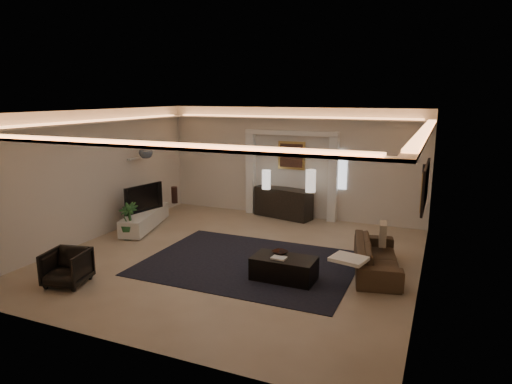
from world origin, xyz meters
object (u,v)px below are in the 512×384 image
at_px(sofa, 377,257).
at_px(armchair, 67,268).
at_px(coffee_table, 284,269).
at_px(console, 283,203).

relative_size(sofa, armchair, 2.90).
xyz_separation_m(sofa, armchair, (-4.81, -2.68, 0.02)).
height_order(coffee_table, armchair, armchair).
height_order(sofa, armchair, armchair).
distance_m(console, coffee_table, 4.16).
relative_size(console, coffee_table, 1.41).
distance_m(coffee_table, armchair, 3.76).
bearing_deg(coffee_table, console, 110.15).
xyz_separation_m(coffee_table, armchair, (-3.36, -1.66, 0.10)).
bearing_deg(sofa, armchair, 107.23).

